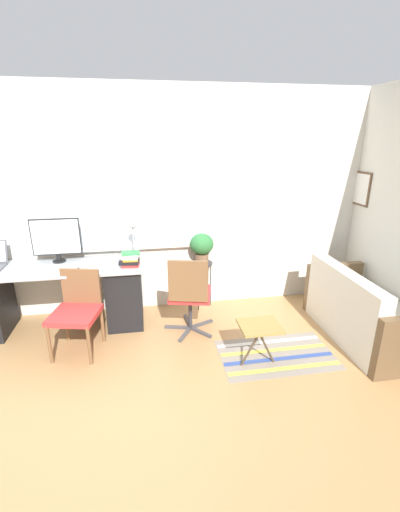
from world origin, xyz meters
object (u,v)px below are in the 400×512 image
Objects in this scene: potted_plant at (202,246)px; monitor at (56,239)px; desk_chair_wooden at (77,309)px; plant_stand at (202,267)px; mouse at (78,269)px; folding_stool at (260,329)px; book_stack at (130,259)px; couch_loveseat at (362,314)px; desk_lamp at (133,234)px; office_chair_swivel at (190,294)px; keyboard at (53,272)px.

monitor is at bearing -177.13° from potted_plant.
desk_chair_wooden is 1.60m from plant_stand.
plant_stand is (1.42, 0.41, -0.23)m from mouse.
potted_plant is 1.42m from folding_stool.
book_stack is 0.16× the size of couch_loveseat.
desk_lamp is 0.31m from book_stack.
folding_stool is (1.76, -0.89, -0.38)m from mouse.
monitor is at bearing 124.79° from desk_chair_wooden.
monitor reaches higher than desk_lamp.
monitor is 1.70m from potted_plant.
potted_plant reaches higher than office_chair_swivel.
mouse is (0.26, -0.33, -0.26)m from monitor.
plant_stand is at bearing 57.81° from couch_loveseat.
office_chair_swivel is 1.91m from couch_loveseat.
book_stack is at bearing -9.17° from office_chair_swivel.
monitor reaches higher than desk_chair_wooden.
mouse is 0.16× the size of potted_plant.
plant_stand is (0.83, 0.15, -0.52)m from desk_lamp.
couch_loveseat is at bearing -32.19° from potted_plant.
monitor is 1.41× the size of potted_plant.
monitor is 0.44m from keyboard.
mouse is 0.14× the size of folding_stool.
office_chair_swivel is 0.75m from potted_plant.
desk_lamp is 0.52× the size of desk_chair_wooden.
folding_stool is at bearing -31.08° from monitor.
potted_plant is (1.42, 0.41, 0.06)m from mouse.
book_stack is (-0.04, -0.21, -0.22)m from desk_lamp.
potted_plant is (-1.61, 1.02, 0.56)m from couch_loveseat.
book_stack is 0.39× the size of plant_stand.
keyboard is 2.23m from folding_stool.
potted_plant is 0.87× the size of folding_stool.
folding_stool is at bearing -37.88° from book_stack.
potted_plant reaches higher than desk_chair_wooden.
desk_chair_wooden is (-0.55, -0.37, -0.38)m from book_stack.
keyboard is at bearing -165.58° from potted_plant.
couch_loveseat is 1.99m from potted_plant.
mouse is (0.26, 0.02, 0.01)m from keyboard.
book_stack is at bearing -157.23° from plant_stand.
desk_chair_wooden is 1.64m from potted_plant.
folding_stool is at bearing -75.54° from plant_stand.
monitor is at bearing -177.13° from plant_stand.
keyboard is at bearing 5.64° from office_chair_swivel.
book_stack is at bearing 4.71° from mouse.
mouse is 3.14m from couch_loveseat.
monitor is at bearing 74.24° from couch_loveseat.
monitor is at bearing 90.59° from keyboard.
monitor is 8.86× the size of mouse.
keyboard is 0.42× the size of desk_chair_wooden.
couch_loveseat is at bearing -10.03° from keyboard.
monitor is at bearing 175.50° from desk_lamp.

